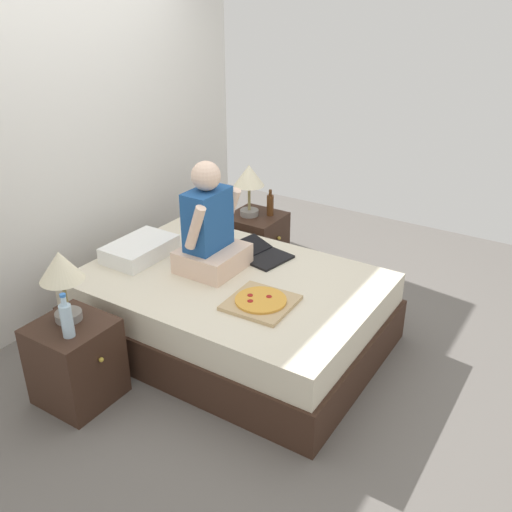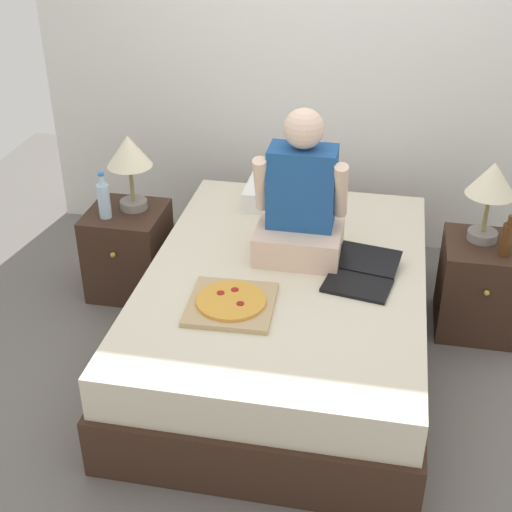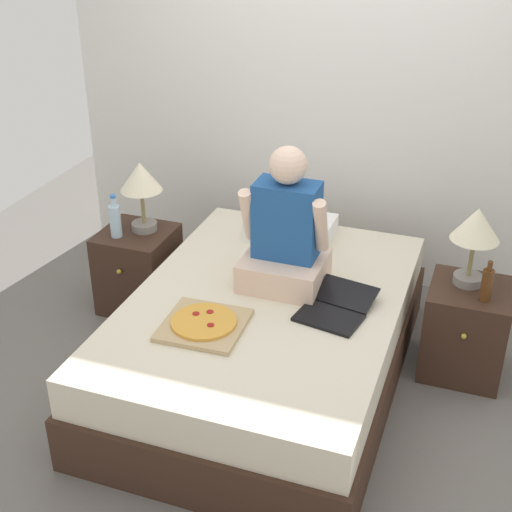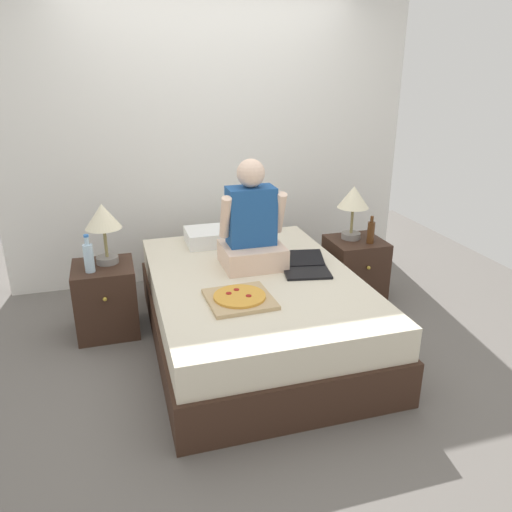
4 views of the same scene
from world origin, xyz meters
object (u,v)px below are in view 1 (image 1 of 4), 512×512
(bed, at_px, (232,310))
(water_bottle, at_px, (67,319))
(lamp_on_left_nightstand, at_px, (61,271))
(lamp_on_right_nightstand, at_px, (249,179))
(nightstand_left, at_px, (76,362))
(beer_bottle, at_px, (270,205))
(nightstand_right, at_px, (256,243))
(pizza_box, at_px, (261,302))
(person_seated, at_px, (210,231))
(laptop, at_px, (263,255))

(bed, height_order, water_bottle, water_bottle)
(lamp_on_left_nightstand, height_order, lamp_on_right_nightstand, same)
(nightstand_left, relative_size, beer_bottle, 2.32)
(nightstand_right, distance_m, lamp_on_right_nightstand, 0.60)
(beer_bottle, bearing_deg, lamp_on_left_nightstand, 175.88)
(water_bottle, bearing_deg, lamp_on_left_nightstand, 49.40)
(lamp_on_left_nightstand, xyz_separation_m, pizza_box, (0.78, -0.87, -0.32))
(beer_bottle, bearing_deg, water_bottle, 179.74)
(person_seated, bearing_deg, pizza_box, -112.95)
(water_bottle, bearing_deg, nightstand_left, 48.35)
(bed, xyz_separation_m, water_bottle, (-1.11, 0.36, 0.39))
(beer_bottle, bearing_deg, laptop, -152.59)
(lamp_on_left_nightstand, relative_size, person_seated, 0.58)
(beer_bottle, height_order, pizza_box, beer_bottle)
(laptop, bearing_deg, nightstand_left, 161.41)
(water_bottle, bearing_deg, bed, -18.12)
(nightstand_left, bearing_deg, pizza_box, -44.83)
(person_seated, bearing_deg, beer_bottle, 8.14)
(nightstand_left, distance_m, lamp_on_right_nightstand, 2.11)
(lamp_on_right_nightstand, bearing_deg, bed, -153.25)
(nightstand_left, distance_m, lamp_on_left_nightstand, 0.60)
(lamp_on_left_nightstand, distance_m, water_bottle, 0.28)
(lamp_on_left_nightstand, height_order, laptop, lamp_on_left_nightstand)
(lamp_on_right_nightstand, height_order, person_seated, person_seated)
(bed, bearing_deg, person_seated, 79.04)
(nightstand_left, bearing_deg, lamp_on_right_nightstand, 1.42)
(nightstand_left, height_order, pizza_box, pizza_box)
(nightstand_right, bearing_deg, lamp_on_right_nightstand, 120.93)
(laptop, distance_m, pizza_box, 0.68)
(pizza_box, bearing_deg, nightstand_right, 33.72)
(person_seated, bearing_deg, nightstand_left, 166.72)
(bed, relative_size, lamp_on_left_nightstand, 4.57)
(nightstand_left, relative_size, lamp_on_left_nightstand, 1.19)
(bed, bearing_deg, pizza_box, -118.76)
(nightstand_left, xyz_separation_m, laptop, (1.40, -0.47, 0.27))
(laptop, bearing_deg, pizza_box, -149.09)
(lamp_on_right_nightstand, distance_m, pizza_box, 1.51)
(lamp_on_right_nightstand, bearing_deg, beer_bottle, -56.31)
(bed, xyz_separation_m, person_seated, (0.04, 0.20, 0.55))
(nightstand_left, height_order, lamp_on_left_nightstand, lamp_on_left_nightstand)
(nightstand_left, height_order, person_seated, person_seated)
(nightstand_left, bearing_deg, beer_bottle, -2.70)
(nightstand_left, bearing_deg, person_seated, -13.28)
(lamp_on_right_nightstand, distance_m, laptop, 0.87)
(laptop, bearing_deg, beer_bottle, 27.41)
(lamp_on_left_nightstand, distance_m, pizza_box, 1.21)
(nightstand_left, distance_m, beer_bottle, 2.15)
(laptop, xyz_separation_m, pizza_box, (-0.58, -0.35, -0.00))
(bed, xyz_separation_m, lamp_on_right_nightstand, (1.00, 0.50, 0.60))
(nightstand_left, relative_size, laptop, 1.15)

